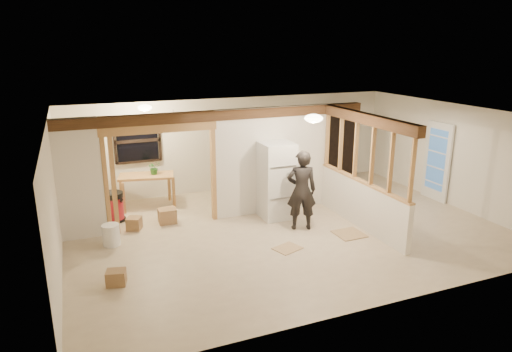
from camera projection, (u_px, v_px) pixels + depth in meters
name	position (u px, v px, depth m)	size (l,w,h in m)	color
floor	(286.00, 230.00, 9.89)	(9.00, 6.50, 0.01)	#C7B494
ceiling	(288.00, 115.00, 9.19)	(9.00, 6.50, 0.01)	white
wall_back	(235.00, 144.00, 12.43)	(9.00, 0.01, 2.50)	silver
wall_front	(385.00, 231.00, 6.64)	(9.00, 0.01, 2.50)	silver
wall_left	(54.00, 201.00, 7.91)	(0.01, 6.50, 2.50)	silver
wall_right	(453.00, 155.00, 11.16)	(0.01, 6.50, 2.50)	silver
partition_left_stub	(79.00, 180.00, 9.14)	(0.90, 0.12, 2.50)	silver
partition_center	(273.00, 160.00, 10.67)	(2.80, 0.12, 2.50)	silver
doorway_frame	(162.00, 178.00, 9.77)	(2.46, 0.14, 2.20)	tan
header_beam_back	(223.00, 115.00, 9.92)	(7.00, 0.18, 0.22)	#4F311B
header_beam_right	(366.00, 119.00, 9.44)	(0.18, 3.30, 0.22)	#4F311B
pony_wall	(360.00, 204.00, 9.97)	(0.12, 3.20, 1.00)	silver
stud_partition	(364.00, 153.00, 9.64)	(0.14, 3.20, 1.32)	tan
window_back	(138.00, 141.00, 11.33)	(1.12, 0.10, 1.10)	black
french_door	(437.00, 162.00, 11.56)	(0.12, 0.86, 2.00)	white
ceiling_dome_main	(314.00, 118.00, 8.86)	(0.36, 0.36, 0.16)	#FFEABF
ceiling_dome_util	(145.00, 108.00, 10.33)	(0.32, 0.32, 0.14)	#FFEABF
hanging_bulb	(174.00, 124.00, 9.97)	(0.07, 0.07, 0.07)	#FFD88C
refrigerator	(277.00, 180.00, 10.38)	(0.72, 0.70, 1.76)	white
woman	(302.00, 190.00, 9.71)	(0.64, 0.42, 1.75)	#262322
work_table	(147.00, 191.00, 11.17)	(1.30, 0.65, 0.82)	tan
potted_plant	(154.00, 168.00, 11.07)	(0.29, 0.25, 0.33)	#3B732E
shop_vac	(113.00, 207.00, 10.27)	(0.53, 0.53, 0.69)	maroon
bookshelf	(338.00, 145.00, 13.41)	(1.01, 0.34, 2.02)	black
bucket	(111.00, 235.00, 9.06)	(0.34, 0.34, 0.43)	silver
box_util_a	(167.00, 216.00, 10.22)	(0.39, 0.33, 0.33)	#946E47
box_util_b	(134.00, 223.00, 9.86)	(0.29, 0.29, 0.27)	#946E47
box_front	(116.00, 278.00, 7.59)	(0.31, 0.26, 0.26)	#946E47
floor_panel_near	(349.00, 234.00, 9.63)	(0.58, 0.58, 0.02)	tan
floor_panel_far	(287.00, 248.00, 8.95)	(0.50, 0.40, 0.02)	tan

